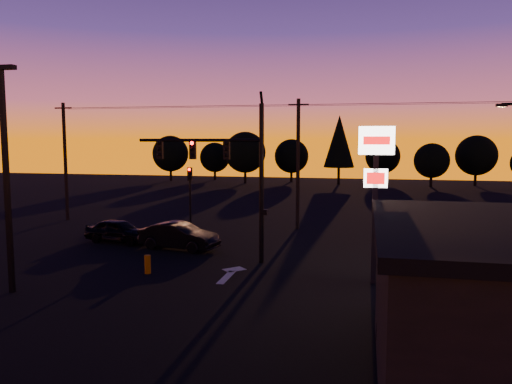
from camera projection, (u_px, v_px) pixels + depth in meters
ground at (209, 283)px, 21.79m from camera, size 120.00×120.00×0.00m
lane_arrow at (230, 273)px, 23.30m from camera, size 1.20×3.10×0.01m
traffic_signal_mast at (231, 165)px, 25.17m from camera, size 6.79×0.52×8.58m
secondary_signal at (190, 189)px, 33.71m from camera, size 0.30×0.31×4.35m
parking_lot_light at (6, 164)px, 19.92m from camera, size 1.25×0.30×9.14m
pylon_sign at (376, 171)px, 21.23m from camera, size 1.50×0.28×6.80m
utility_pole_0 at (65, 161)px, 38.31m from camera, size 1.40×0.26×9.00m
utility_pole_1 at (298, 163)px, 34.48m from camera, size 1.40×0.26×9.00m
power_wires at (298, 105)px, 34.05m from camera, size 36.00×1.22×0.07m
bollard at (148, 264)px, 23.27m from camera, size 0.29×0.29×0.87m
tree_0 at (170, 154)px, 74.61m from camera, size 5.36×5.36×6.74m
tree_1 at (215, 157)px, 76.31m from camera, size 4.54×4.54×5.71m
tree_2 at (245, 152)px, 70.08m from camera, size 5.77×5.78×7.26m
tree_3 at (292, 156)px, 72.75m from camera, size 4.95×4.95×6.22m
tree_4 at (339, 141)px, 68.11m from camera, size 4.18×4.18×9.50m
tree_5 at (383, 156)px, 71.92m from camera, size 4.95×4.95×6.22m
tree_6 at (432, 161)px, 64.85m from camera, size 4.54×4.54×5.71m
tree_7 at (476, 155)px, 66.42m from camera, size 5.36×5.36×6.74m
car_left at (119, 231)px, 30.30m from camera, size 4.33×2.24×1.41m
car_mid at (179, 236)px, 28.40m from camera, size 4.85×2.44×1.53m
suv_parked at (413, 312)px, 16.26m from camera, size 2.53×4.89×1.32m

